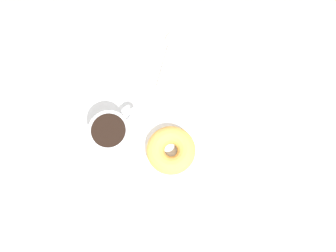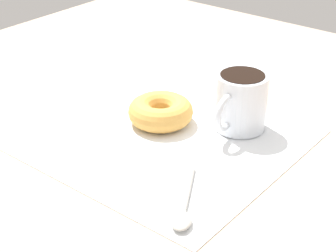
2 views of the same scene
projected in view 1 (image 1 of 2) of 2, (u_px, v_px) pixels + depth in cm
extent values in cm
cube|color=tan|center=(170.00, 125.00, 80.02)|extent=(120.00, 120.00, 2.00)
cube|color=white|center=(168.00, 128.00, 78.72)|extent=(34.78, 34.78, 0.30)
cylinder|color=silver|center=(112.00, 135.00, 73.92)|extent=(7.76, 7.76, 8.53)
cylinder|color=black|center=(109.00, 131.00, 69.95)|extent=(6.56, 6.56, 0.60)
torus|color=silver|center=(127.00, 119.00, 74.62)|extent=(1.24, 5.72, 5.68)
torus|color=gold|center=(171.00, 150.00, 75.69)|extent=(10.01, 10.01, 3.72)
ellipsoid|color=#B7B2A8|center=(170.00, 39.00, 82.41)|extent=(3.87, 4.32, 0.90)
cylinder|color=#B7B2A8|center=(163.00, 66.00, 81.24)|extent=(5.83, 9.58, 0.56)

